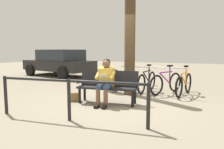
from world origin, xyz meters
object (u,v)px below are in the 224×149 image
bicycle_orange (130,80)px  handbag (74,97)px  bicycle_black (147,81)px  parked_car (59,62)px  bicycle_silver (166,83)px  bench (108,84)px  tree_trunk (130,41)px  person_reading (105,79)px  litter_bin (112,81)px  bicycle_red (184,84)px

bicycle_orange → handbag: bearing=-33.9°
bicycle_black → parked_car: (5.75, -2.31, 0.41)m
bicycle_silver → bicycle_orange: (1.31, -0.05, 0.00)m
bicycle_silver → bicycle_black: 0.66m
bench → bicycle_silver: size_ratio=1.07×
bench → bicycle_black: bearing=-114.4°
bench → tree_trunk: (-0.13, -1.27, 1.21)m
person_reading → parked_car: parked_car is taller
tree_trunk → bicycle_orange: tree_trunk is taller
tree_trunk → litter_bin: (0.68, -0.11, -1.33)m
bench → tree_trunk: 1.76m
person_reading → bicycle_orange: 2.20m
tree_trunk → parked_car: tree_trunk is taller
litter_bin → bicycle_orange: bearing=-123.2°
person_reading → tree_trunk: (-0.12, -1.44, 1.05)m
bench → bicycle_red: bearing=-141.7°
bench → bicycle_red: 2.60m
bicycle_silver → bicycle_orange: 1.32m
person_reading → bicycle_orange: (0.16, -2.17, -0.31)m
bicycle_red → bicycle_black: bearing=-83.0°
bench → bicycle_black: (-0.51, -1.97, -0.15)m
bench → handbag: 1.05m
bicycle_red → bicycle_black: (1.22, -0.04, 0.00)m
bicycle_black → bench: bearing=-10.4°
litter_bin → bicycle_silver: bicycle_silver is taller
handbag → tree_trunk: size_ratio=0.09×
bench → bicycle_silver: 2.28m
bench → litter_bin: bench is taller
bicycle_black → handbag: bearing=-29.1°
tree_trunk → bicycle_orange: 1.57m
bicycle_silver → bicycle_black: (0.66, -0.03, 0.00)m
person_reading → tree_trunk: tree_trunk is taller
bicycle_orange → bicycle_silver: bearing=73.0°
litter_bin → bicycle_red: 2.34m
bench → bicycle_silver: bicycle_silver is taller
bicycle_orange → parked_car: size_ratio=0.37×
handbag → litter_bin: 1.70m
litter_bin → bicycle_orange: bicycle_orange is taller
bicycle_silver → parked_car: parked_car is taller
tree_trunk → parked_car: bearing=-29.3°
litter_bin → parked_car: parked_car is taller
person_reading → handbag: size_ratio=4.00×
bicycle_orange → litter_bin: bearing=-47.8°
parked_car → person_reading: bearing=149.4°
tree_trunk → bicycle_red: bearing=-157.2°
bicycle_silver → bicycle_black: same height
handbag → bicycle_red: bicycle_red is taller
parked_car → bicycle_silver: bearing=169.6°
bicycle_red → handbag: bearing=-41.9°
handbag → litter_bin: bearing=-103.3°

